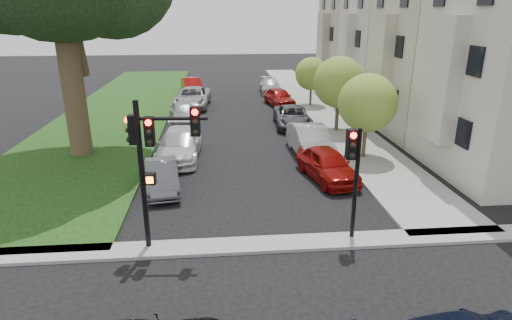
{
  "coord_description": "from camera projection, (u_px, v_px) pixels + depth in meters",
  "views": [
    {
      "loc": [
        -1.4,
        -10.41,
        7.39
      ],
      "look_at": [
        0.0,
        5.0,
        2.0
      ],
      "focal_mm": 30.0,
      "sensor_mm": 36.0,
      "label": 1
    }
  ],
  "objects": [
    {
      "name": "car_parked_3",
      "position": [
        279.0,
        97.0,
        35.1
      ],
      "size": [
        2.47,
        4.52,
        1.46
      ],
      "primitive_type": "imported",
      "rotation": [
        0.0,
        0.0,
        0.18
      ],
      "color": "maroon",
      "rests_on": "ground"
    },
    {
      "name": "house_c",
      "position": [
        396.0,
        18.0,
        32.76
      ],
      "size": [
        7.7,
        7.55,
        15.97
      ],
      "color": "silver",
      "rests_on": "ground"
    },
    {
      "name": "car_parked_2",
      "position": [
        292.0,
        117.0,
        28.82
      ],
      "size": [
        2.48,
        4.99,
        1.36
      ],
      "primitive_type": "imported",
      "rotation": [
        0.0,
        0.0,
        -0.05
      ],
      "color": "#3F4247",
      "rests_on": "ground"
    },
    {
      "name": "car_parked_4",
      "position": [
        270.0,
        86.0,
        40.91
      ],
      "size": [
        2.02,
        4.61,
        1.32
      ],
      "primitive_type": "imported",
      "rotation": [
        0.0,
        0.0,
        -0.04
      ],
      "color": "#999BA0",
      "rests_on": "ground"
    },
    {
      "name": "car_parked_8",
      "position": [
        193.0,
        97.0,
        34.69
      ],
      "size": [
        3.01,
        5.83,
        1.57
      ],
      "primitive_type": "imported",
      "rotation": [
        0.0,
        0.0,
        -0.07
      ],
      "color": "#999BA0",
      "rests_on": "ground"
    },
    {
      "name": "car_parked_5",
      "position": [
        162.0,
        176.0,
        18.51
      ],
      "size": [
        1.92,
        4.01,
        1.27
      ],
      "primitive_type": "imported",
      "rotation": [
        0.0,
        0.0,
        0.16
      ],
      "color": "#3F4247",
      "rests_on": "ground"
    },
    {
      "name": "car_parked_0",
      "position": [
        327.0,
        164.0,
        19.68
      ],
      "size": [
        2.53,
        4.55,
        1.46
      ],
      "primitive_type": "imported",
      "rotation": [
        0.0,
        0.0,
        0.2
      ],
      "color": "maroon",
      "rests_on": "ground"
    },
    {
      "name": "traffic_signal_secondary",
      "position": [
        354.0,
        164.0,
        13.75
      ],
      "size": [
        0.49,
        0.39,
        3.93
      ],
      "color": "black",
      "rests_on": "ground"
    },
    {
      "name": "small_tree_c",
      "position": [
        312.0,
        74.0,
        34.37
      ],
      "size": [
        2.65,
        2.65,
        3.97
      ],
      "color": "#3C2F22",
      "rests_on": "ground"
    },
    {
      "name": "small_tree_a",
      "position": [
        368.0,
        103.0,
        21.72
      ],
      "size": [
        3.0,
        3.0,
        4.49
      ],
      "color": "#3C2F22",
      "rests_on": "ground"
    },
    {
      "name": "car_parked_1",
      "position": [
        310.0,
        141.0,
        22.93
      ],
      "size": [
        1.91,
        4.93,
        1.6
      ],
      "primitive_type": "imported",
      "rotation": [
        0.0,
        0.0,
        0.04
      ],
      "color": "#999BA0",
      "rests_on": "ground"
    },
    {
      "name": "sidewalk_cross",
      "position": [
        264.0,
        245.0,
        14.2
      ],
      "size": [
        60.0,
        1.0,
        0.12
      ],
      "primitive_type": "cube",
      "color": "gray",
      "rests_on": "ground"
    },
    {
      "name": "house_d",
      "position": [
        364.0,
        17.0,
        39.81
      ],
      "size": [
        7.7,
        7.55,
        15.97
      ],
      "color": "gray",
      "rests_on": "ground"
    },
    {
      "name": "house_b",
      "position": [
        446.0,
        19.0,
        25.71
      ],
      "size": [
        7.7,
        7.55,
        15.97
      ],
      "color": "tan",
      "rests_on": "ground"
    },
    {
      "name": "small_tree_b",
      "position": [
        339.0,
        82.0,
        26.68
      ],
      "size": [
        3.21,
        3.21,
        4.82
      ],
      "color": "#3C2F22",
      "rests_on": "ground"
    },
    {
      "name": "ground",
      "position": [
        272.0,
        282.0,
        12.34
      ],
      "size": [
        140.0,
        140.0,
        0.0
      ],
      "primitive_type": "plane",
      "color": "black",
      "rests_on": "ground"
    },
    {
      "name": "grass_strip",
      "position": [
        122.0,
        108.0,
        34.12
      ],
      "size": [
        8.0,
        44.0,
        0.12
      ],
      "primitive_type": "cube",
      "color": "black",
      "rests_on": "ground"
    },
    {
      "name": "car_parked_7",
      "position": [
        183.0,
        112.0,
        29.99
      ],
      "size": [
        2.48,
        4.46,
        1.43
      ],
      "primitive_type": "imported",
      "rotation": [
        0.0,
        0.0,
        0.2
      ],
      "color": "#999BA0",
      "rests_on": "ground"
    },
    {
      "name": "car_parked_6",
      "position": [
        179.0,
        144.0,
        22.52
      ],
      "size": [
        2.36,
        5.34,
        1.53
      ],
      "primitive_type": "imported",
      "rotation": [
        0.0,
        0.0,
        -0.04
      ],
      "color": "silver",
      "rests_on": "ground"
    },
    {
      "name": "traffic_signal_main",
      "position": [
        153.0,
        150.0,
        13.03
      ],
      "size": [
        2.41,
        0.62,
        4.94
      ],
      "color": "black",
      "rests_on": "ground"
    },
    {
      "name": "car_parked_9",
      "position": [
        192.0,
        86.0,
        40.35
      ],
      "size": [
        2.45,
        4.71,
        1.48
      ],
      "primitive_type": "imported",
      "rotation": [
        0.0,
        0.0,
        0.21
      ],
      "color": "maroon",
      "rests_on": "ground"
    },
    {
      "name": "sidewalk_right",
      "position": [
        316.0,
        105.0,
        35.47
      ],
      "size": [
        3.5,
        44.0,
        0.12
      ],
      "primitive_type": "cube",
      "color": "gray",
      "rests_on": "ground"
    }
  ]
}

